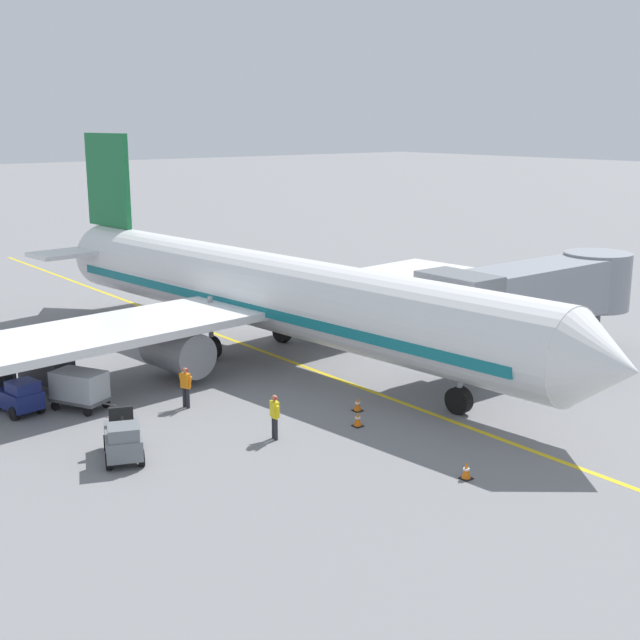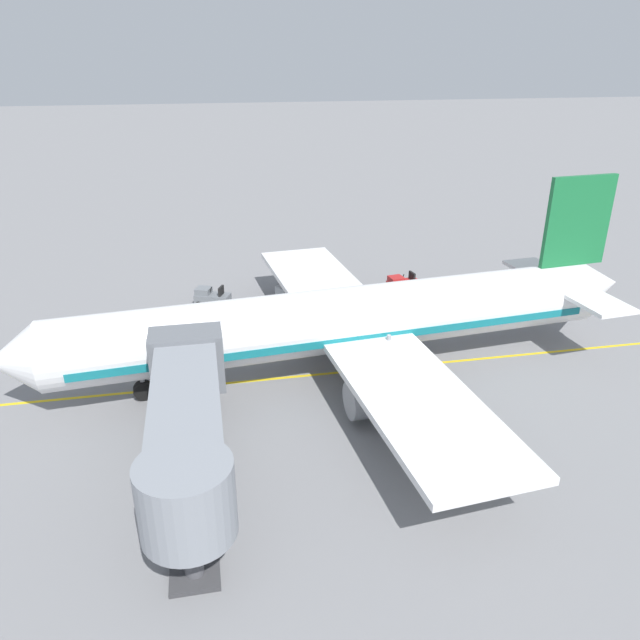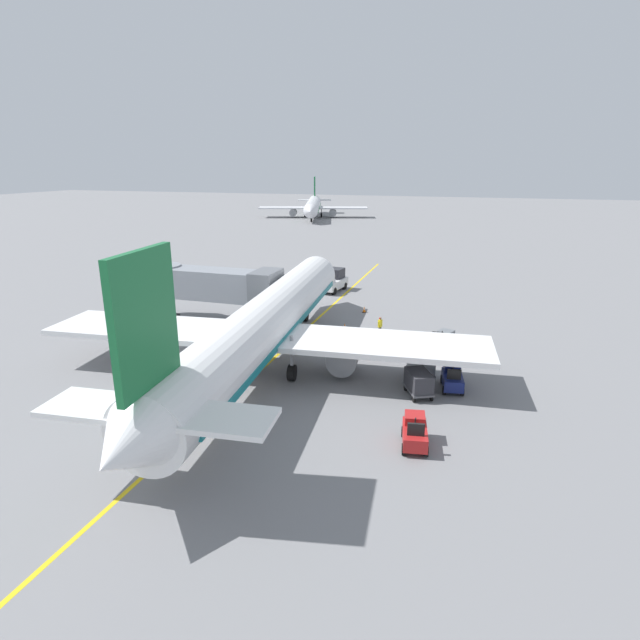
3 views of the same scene
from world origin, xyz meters
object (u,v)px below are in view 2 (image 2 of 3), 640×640
object	(u,v)px
baggage_cart_front	(291,293)
safety_cone_wing_tip	(195,364)
baggage_tug_lead	(403,284)
baggage_tug_spare	(212,297)
parked_airliner	(346,321)
safety_cone_nose_left	(73,363)
jet_bridge	(187,421)
safety_cone_nose_right	(173,358)
baggage_cart_second_in_train	(330,289)
baggage_tug_trailing	(303,285)
ground_crew_wing_walker	(263,314)
ground_crew_loader	(187,325)

from	to	relation	value
baggage_cart_front	safety_cone_wing_tip	world-z (taller)	baggage_cart_front
baggage_tug_lead	baggage_tug_spare	size ratio (longest dim) A/B	0.96
parked_airliner	safety_cone_nose_left	bearing A→B (deg)	77.93
parked_airliner	jet_bridge	distance (m)	12.66
jet_bridge	baggage_cart_front	bearing A→B (deg)	-20.38
safety_cone_nose_right	baggage_cart_second_in_train	bearing A→B (deg)	-55.92
baggage_tug_trailing	baggage_cart_second_in_train	size ratio (longest dim) A/B	0.92
baggage_tug_spare	ground_crew_wing_walker	bearing A→B (deg)	-142.58
parked_airliner	safety_cone_nose_left	world-z (taller)	parked_airliner
baggage_tug_lead	baggage_cart_front	distance (m)	8.88
baggage_tug_trailing	safety_cone_nose_right	world-z (taller)	baggage_tug_trailing
baggage_tug_spare	baggage_cart_second_in_train	world-z (taller)	baggage_tug_spare
baggage_tug_lead	safety_cone_wing_tip	world-z (taller)	baggage_tug_lead
baggage_tug_spare	baggage_cart_front	world-z (taller)	baggage_tug_spare
baggage_tug_spare	ground_crew_wing_walker	world-z (taller)	ground_crew_wing_walker
baggage_tug_lead	safety_cone_nose_right	world-z (taller)	baggage_tug_lead
baggage_tug_trailing	jet_bridge	bearing A→B (deg)	158.62
safety_cone_nose_left	baggage_cart_second_in_train	bearing A→B (deg)	-67.00
jet_bridge	baggage_tug_spare	bearing A→B (deg)	-4.05
baggage_tug_trailing	safety_cone_wing_tip	distance (m)	13.60
parked_airliner	baggage_tug_spare	xyz separation A→B (m)	(11.36, 7.39, -2.47)
baggage_tug_lead	ground_crew_loader	size ratio (longest dim) A/B	1.58
jet_bridge	ground_crew_wing_walker	size ratio (longest dim) A/B	7.63
baggage_cart_front	ground_crew_loader	bearing A→B (deg)	119.38
baggage_cart_front	ground_crew_wing_walker	bearing A→B (deg)	143.92
baggage_tug_spare	safety_cone_wing_tip	bearing A→B (deg)	172.08
safety_cone_nose_right	safety_cone_wing_tip	xyz separation A→B (m)	(-1.13, -1.31, 0.00)
baggage_tug_spare	ground_crew_loader	world-z (taller)	ground_crew_loader
safety_cone_nose_right	baggage_cart_front	bearing A→B (deg)	-48.48
ground_crew_loader	safety_cone_wing_tip	size ratio (longest dim) A/B	2.86
baggage_cart_front	safety_cone_wing_tip	xyz separation A→B (m)	(-8.60, 7.13, -0.66)
baggage_cart_front	parked_airliner	bearing A→B (deg)	-171.40
ground_crew_wing_walker	baggage_tug_lead	bearing A→B (deg)	-69.70
ground_crew_wing_walker	safety_cone_nose_left	xyz separation A→B (m)	(-3.65, 11.76, -0.66)
baggage_tug_spare	parked_airliner	bearing A→B (deg)	-146.96
baggage_tug_spare	safety_cone_nose_right	bearing A→B (deg)	162.55
baggage_tug_lead	safety_cone_nose_left	bearing A→B (deg)	108.76
parked_airliner	baggage_tug_lead	xyz separation A→B (m)	(11.23, -7.26, -2.47)
baggage_tug_trailing	safety_cone_nose_right	xyz separation A→B (m)	(-9.60, 9.66, -0.42)
baggage_tug_lead	safety_cone_wing_tip	size ratio (longest dim) A/B	4.51
jet_bridge	baggage_cart_second_in_train	bearing A→B (deg)	-27.28
baggage_tug_lead	safety_cone_nose_left	world-z (taller)	baggage_tug_lead
baggage_cart_second_in_train	safety_cone_nose_right	bearing A→B (deg)	124.08
ground_crew_loader	jet_bridge	bearing A→B (deg)	-178.93
baggage_tug_trailing	ground_crew_loader	distance (m)	10.84
baggage_tug_trailing	baggage_tug_spare	world-z (taller)	same
baggage_cart_front	baggage_tug_spare	bearing A→B (deg)	81.24
ground_crew_loader	safety_cone_nose_left	xyz separation A→B (m)	(-2.84, 6.72, -0.66)
baggage_cart_front	ground_crew_wing_walker	distance (m)	4.24
baggage_cart_front	ground_crew_wing_walker	world-z (taller)	ground_crew_wing_walker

